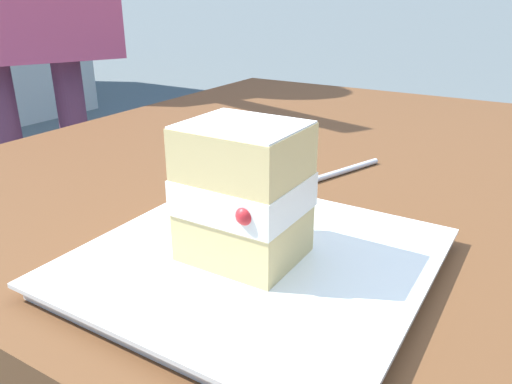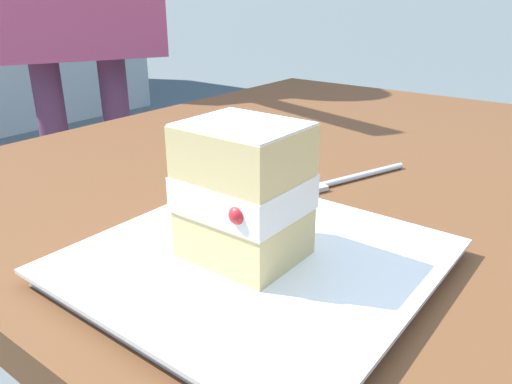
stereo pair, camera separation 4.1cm
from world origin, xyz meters
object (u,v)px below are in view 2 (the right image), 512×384
at_px(dessert_fork, 348,179).
at_px(patio_table, 491,252).
at_px(cake_slice, 244,192).
at_px(dessert_plate, 256,262).

bearing_deg(dessert_fork, patio_table, -146.37).
bearing_deg(patio_table, cake_slice, 69.70).
bearing_deg(dessert_fork, cake_slice, 96.95).
relative_size(patio_table, dessert_fork, 8.20).
bearing_deg(patio_table, dessert_plate, 70.52).
height_order(patio_table, dessert_plate, dessert_plate).
relative_size(cake_slice, dessert_fork, 0.70).
height_order(dessert_plate, dessert_fork, dessert_plate).
relative_size(dessert_plate, cake_slice, 2.44).
bearing_deg(dessert_plate, patio_table, -109.48).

